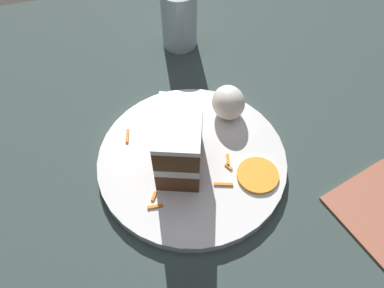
# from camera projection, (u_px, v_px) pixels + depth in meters

# --- Properties ---
(ground_plane) EXTENTS (6.00, 6.00, 0.00)m
(ground_plane) POSITION_uv_depth(u_px,v_px,m) (212.00, 192.00, 0.57)
(ground_plane) COLOR #38332D
(ground_plane) RESTS_ON ground
(dining_table) EXTENTS (1.09, 1.17, 0.02)m
(dining_table) POSITION_uv_depth(u_px,v_px,m) (212.00, 188.00, 0.56)
(dining_table) COLOR #384742
(dining_table) RESTS_ON ground
(plate) EXTENTS (0.28, 0.28, 0.02)m
(plate) POSITION_uv_depth(u_px,v_px,m) (192.00, 160.00, 0.56)
(plate) COLOR white
(plate) RESTS_ON dining_table
(cake_slice) EXTENTS (0.11, 0.09, 0.10)m
(cake_slice) POSITION_uv_depth(u_px,v_px,m) (179.00, 143.00, 0.51)
(cake_slice) COLOR brown
(cake_slice) RESTS_ON plate
(cream_dollop) EXTENTS (0.06, 0.05, 0.05)m
(cream_dollop) POSITION_uv_depth(u_px,v_px,m) (228.00, 103.00, 0.58)
(cream_dollop) COLOR white
(cream_dollop) RESTS_ON plate
(orange_garnish) EXTENTS (0.06, 0.06, 0.01)m
(orange_garnish) POSITION_uv_depth(u_px,v_px,m) (258.00, 175.00, 0.53)
(orange_garnish) COLOR orange
(orange_garnish) RESTS_ON plate
(carrot_shreds_scatter) EXTENTS (0.15, 0.14, 0.00)m
(carrot_shreds_scatter) POSITION_uv_depth(u_px,v_px,m) (184.00, 172.00, 0.54)
(carrot_shreds_scatter) COLOR orange
(carrot_shreds_scatter) RESTS_ON plate
(drinking_glass) EXTENTS (0.07, 0.07, 0.11)m
(drinking_glass) POSITION_uv_depth(u_px,v_px,m) (179.00, 22.00, 0.70)
(drinking_glass) COLOR silver
(drinking_glass) RESTS_ON dining_table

